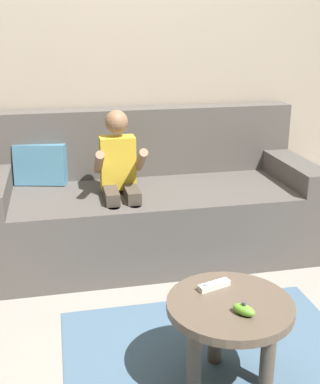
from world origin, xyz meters
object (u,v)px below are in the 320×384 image
couch (149,206)px  coffee_table (229,318)px  game_remote_white_near_edge (214,285)px  nunchuk_lime (244,310)px  person_seated_on_couch (120,180)px

couch → coffee_table: bearing=-87.0°
coffee_table → game_remote_white_near_edge: 0.14m
game_remote_white_near_edge → nunchuk_lime: nunchuk_lime is taller
person_seated_on_couch → coffee_table: person_seated_on_couch is taller
game_remote_white_near_edge → nunchuk_lime: size_ratio=1.48×
couch → coffee_table: couch is taller
couch → person_seated_on_couch: bearing=-138.4°
person_seated_on_couch → nunchuk_lime: person_seated_on_couch is taller
nunchuk_lime → couch: bearing=93.5°
couch → coffee_table: (0.07, -1.31, 0.00)m
person_seated_on_couch → coffee_table: 1.19m
coffee_table → game_remote_white_near_edge: bearing=105.2°
person_seated_on_couch → game_remote_white_near_edge: (0.24, -1.02, -0.15)m
person_seated_on_couch → coffee_table: bearing=-76.7°
game_remote_white_near_edge → nunchuk_lime: 0.21m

